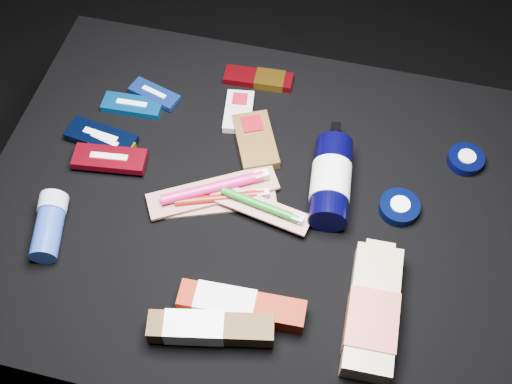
% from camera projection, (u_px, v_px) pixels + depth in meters
% --- Properties ---
extents(ground, '(3.00, 3.00, 0.00)m').
position_uv_depth(ground, '(249.00, 289.00, 1.52)').
color(ground, black).
rests_on(ground, ground).
extents(cloth_table, '(0.98, 0.78, 0.40)m').
position_uv_depth(cloth_table, '(248.00, 251.00, 1.35)').
color(cloth_table, black).
rests_on(cloth_table, ground).
extents(luna_bar_0, '(0.12, 0.05, 0.02)m').
position_uv_depth(luna_bar_0, '(132.00, 105.00, 1.30)').
color(luna_bar_0, '#0959AD').
rests_on(luna_bar_0, cloth_table).
extents(luna_bar_1, '(0.11, 0.07, 0.01)m').
position_uv_depth(luna_bar_1, '(154.00, 94.00, 1.31)').
color(luna_bar_1, '#183CA9').
rests_on(luna_bar_1, cloth_table).
extents(luna_bar_2, '(0.14, 0.07, 0.02)m').
position_uv_depth(luna_bar_2, '(101.00, 137.00, 1.25)').
color(luna_bar_2, black).
rests_on(luna_bar_2, cloth_table).
extents(luna_bar_3, '(0.12, 0.07, 0.02)m').
position_uv_depth(luna_bar_3, '(106.00, 142.00, 1.24)').
color(luna_bar_3, '#C18300').
rests_on(luna_bar_3, cloth_table).
extents(luna_bar_4, '(0.14, 0.07, 0.02)m').
position_uv_depth(luna_bar_4, '(110.00, 159.00, 1.21)').
color(luna_bar_4, maroon).
rests_on(luna_bar_4, cloth_table).
extents(clif_bar_0, '(0.12, 0.15, 0.02)m').
position_uv_depth(clif_bar_0, '(255.00, 139.00, 1.25)').
color(clif_bar_0, '#503815').
rests_on(clif_bar_0, cloth_table).
extents(clif_bar_1, '(0.07, 0.11, 0.02)m').
position_uv_depth(clif_bar_1, '(239.00, 110.00, 1.29)').
color(clif_bar_1, '#B5B6AE').
rests_on(clif_bar_1, cloth_table).
extents(power_bar, '(0.15, 0.05, 0.02)m').
position_uv_depth(power_bar, '(262.00, 79.00, 1.34)').
color(power_bar, maroon).
rests_on(power_bar, cloth_table).
extents(lotion_bottle, '(0.09, 0.23, 0.07)m').
position_uv_depth(lotion_bottle, '(331.00, 181.00, 1.17)').
color(lotion_bottle, black).
rests_on(lotion_bottle, cloth_table).
extents(cream_tin_upper, '(0.07, 0.07, 0.02)m').
position_uv_depth(cream_tin_upper, '(466.00, 159.00, 1.22)').
color(cream_tin_upper, black).
rests_on(cream_tin_upper, cloth_table).
extents(cream_tin_lower, '(0.07, 0.07, 0.02)m').
position_uv_depth(cream_tin_lower, '(399.00, 207.00, 1.17)').
color(cream_tin_lower, black).
rests_on(cream_tin_lower, cloth_table).
extents(bodywash_bottle, '(0.09, 0.24, 0.05)m').
position_uv_depth(bodywash_bottle, '(372.00, 313.00, 1.04)').
color(bodywash_bottle, tan).
rests_on(bodywash_bottle, cloth_table).
extents(deodorant_stick, '(0.08, 0.13, 0.05)m').
position_uv_depth(deodorant_stick, '(49.00, 225.00, 1.13)').
color(deodorant_stick, navy).
rests_on(deodorant_stick, cloth_table).
extents(toothbrush_pack_0, '(0.21, 0.12, 0.02)m').
position_uv_depth(toothbrush_pack_0, '(221.00, 200.00, 1.18)').
color(toothbrush_pack_0, '#B5AEAA').
rests_on(toothbrush_pack_0, cloth_table).
extents(toothbrush_pack_1, '(0.24, 0.17, 0.03)m').
position_uv_depth(toothbrush_pack_1, '(215.00, 189.00, 1.18)').
color(toothbrush_pack_1, '#B6B1AA').
rests_on(toothbrush_pack_1, cloth_table).
extents(toothbrush_pack_2, '(0.19, 0.08, 0.02)m').
position_uv_depth(toothbrush_pack_2, '(261.00, 207.00, 1.15)').
color(toothbrush_pack_2, silver).
rests_on(toothbrush_pack_2, cloth_table).
extents(toothpaste_carton_red, '(0.21, 0.06, 0.04)m').
position_uv_depth(toothpaste_carton_red, '(236.00, 305.00, 1.05)').
color(toothpaste_carton_red, '#721000').
rests_on(toothpaste_carton_red, cloth_table).
extents(toothpaste_carton_green, '(0.21, 0.08, 0.04)m').
position_uv_depth(toothpaste_carton_green, '(205.00, 328.00, 1.03)').
color(toothpaste_carton_green, '#40250F').
rests_on(toothpaste_carton_green, cloth_table).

